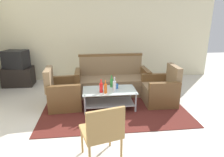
{
  "coord_description": "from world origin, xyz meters",
  "views": [
    {
      "loc": [
        -0.57,
        -3.0,
        1.85
      ],
      "look_at": [
        -0.14,
        0.82,
        0.65
      ],
      "focal_mm": 31.36,
      "sensor_mm": 36.0,
      "label": 1
    }
  ],
  "objects": [
    {
      "name": "armchair_left",
      "position": [
        -1.17,
        0.99,
        0.29
      ],
      "size": [
        0.74,
        0.8,
        0.85
      ],
      "rotation": [
        0.0,
        0.0,
        -1.5
      ],
      "color": "#7F6647",
      "rests_on": "rug"
    },
    {
      "name": "rug",
      "position": [
        -0.1,
        0.92,
        0.01
      ],
      "size": [
        2.96,
        2.24,
        0.01
      ],
      "primitive_type": "cube",
      "color": "#511E19",
      "rests_on": "ground"
    },
    {
      "name": "television",
      "position": [
        -2.61,
        2.55,
        0.76
      ],
      "size": [
        0.68,
        0.56,
        0.48
      ],
      "rotation": [
        0.0,
        0.0,
        2.91
      ],
      "color": "black",
      "rests_on": "tv_stand"
    },
    {
      "name": "tv_stand",
      "position": [
        -2.61,
        2.55,
        0.26
      ],
      "size": [
        0.8,
        0.5,
        0.52
      ],
      "primitive_type": "cube",
      "color": "black",
      "rests_on": "ground"
    },
    {
      "name": "wicker_chair",
      "position": [
        -0.45,
        -0.84,
        0.49
      ],
      "size": [
        0.59,
        0.59,
        0.84
      ],
      "rotation": [
        0.0,
        0.0,
        0.26
      ],
      "color": "#AD844C",
      "rests_on": "ground"
    },
    {
      "name": "armchair_right",
      "position": [
        0.97,
        0.94,
        0.29
      ],
      "size": [
        0.71,
        0.77,
        0.85
      ],
      "rotation": [
        0.0,
        0.0,
        1.55
      ],
      "color": "#7F6647",
      "rests_on": "rug"
    },
    {
      "name": "ground_plane",
      "position": [
        0.0,
        0.0,
        0.0
      ],
      "size": [
        14.0,
        14.0,
        0.0
      ],
      "primitive_type": "plane",
      "color": "beige"
    },
    {
      "name": "bottle_clear",
      "position": [
        -0.1,
        0.71,
        0.52
      ],
      "size": [
        0.07,
        0.07,
        0.3
      ],
      "color": "silver",
      "rests_on": "coffee_table"
    },
    {
      "name": "bottle_green",
      "position": [
        -0.13,
        0.98,
        0.51
      ],
      "size": [
        0.07,
        0.07,
        0.26
      ],
      "color": "#2D8C38",
      "rests_on": "coffee_table"
    },
    {
      "name": "bottle_orange",
      "position": [
        -0.29,
        0.64,
        0.51
      ],
      "size": [
        0.06,
        0.06,
        0.27
      ],
      "color": "#D85919",
      "rests_on": "coffee_table"
    },
    {
      "name": "bottle_red",
      "position": [
        -0.38,
        0.69,
        0.51
      ],
      "size": [
        0.07,
        0.07,
        0.27
      ],
      "color": "red",
      "rests_on": "coffee_table"
    },
    {
      "name": "coffee_table",
      "position": [
        -0.2,
        0.81,
        0.27
      ],
      "size": [
        1.1,
        0.6,
        0.4
      ],
      "color": "silver",
      "rests_on": "rug"
    },
    {
      "name": "couch",
      "position": [
        -0.05,
        1.65,
        0.32
      ],
      "size": [
        1.81,
        0.75,
        0.96
      ],
      "rotation": [
        0.0,
        0.0,
        3.15
      ],
      "color": "#7F6647",
      "rests_on": "rug"
    },
    {
      "name": "wall_back",
      "position": [
        0.0,
        3.06,
        1.4
      ],
      "size": [
        6.52,
        0.12,
        2.8
      ],
      "color": "beige",
      "rests_on": "ground"
    },
    {
      "name": "cup",
      "position": [
        -0.04,
        0.87,
        0.46
      ],
      "size": [
        0.08,
        0.08,
        0.1
      ],
      "primitive_type": "cylinder",
      "color": "#2659A5",
      "rests_on": "coffee_table"
    }
  ]
}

